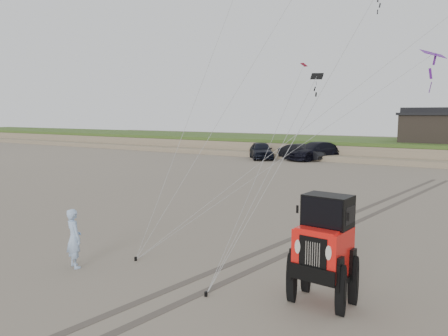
{
  "coord_description": "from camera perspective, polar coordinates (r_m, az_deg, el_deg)",
  "views": [
    {
      "loc": [
        7.15,
        -9.71,
        4.47
      ],
      "look_at": [
        -0.83,
        3.0,
        2.6
      ],
      "focal_mm": 35.0,
      "sensor_mm": 36.0,
      "label": 1
    }
  ],
  "objects": [
    {
      "name": "man",
      "position": [
        13.58,
        -19.0,
        -8.67
      ],
      "size": [
        0.74,
        0.6,
        1.74
      ],
      "primitive_type": "imported",
      "rotation": [
        0.0,
        0.0,
        2.8
      ],
      "color": "#92B4E2",
      "rests_on": "ground"
    },
    {
      "name": "ground",
      "position": [
        12.87,
        -4.1,
        -13.25
      ],
      "size": [
        160.0,
        160.0,
        0.0
      ],
      "primitive_type": "plane",
      "color": "#6B6054",
      "rests_on": "ground"
    },
    {
      "name": "truck_c",
      "position": [
        43.19,
        11.79,
        2.18
      ],
      "size": [
        4.89,
        6.49,
        1.75
      ],
      "primitive_type": "imported",
      "rotation": [
        0.0,
        0.0,
        -0.46
      ],
      "color": "black",
      "rests_on": "ground"
    },
    {
      "name": "kite_flock",
      "position": [
        19.98,
        20.65,
        18.23
      ],
      "size": [
        9.56,
        8.47,
        8.44
      ],
      "color": "#6FD225",
      "rests_on": "ground"
    },
    {
      "name": "stake_main",
      "position": [
        13.9,
        -11.47,
        -11.54
      ],
      "size": [
        0.08,
        0.08,
        0.12
      ],
      "primitive_type": "cylinder",
      "color": "black",
      "rests_on": "ground"
    },
    {
      "name": "dune_ridge",
      "position": [
        47.89,
        23.44,
        2.15
      ],
      "size": [
        160.0,
        14.25,
        1.73
      ],
      "color": "#7A6B54",
      "rests_on": "ground"
    },
    {
      "name": "stake_aux",
      "position": [
        11.19,
        -2.38,
        -16.13
      ],
      "size": [
        0.08,
        0.08,
        0.12
      ],
      "primitive_type": "cylinder",
      "color": "black",
      "rests_on": "ground"
    },
    {
      "name": "cabin",
      "position": [
        47.01,
        25.91,
        4.9
      ],
      "size": [
        6.4,
        5.4,
        3.35
      ],
      "color": "black",
      "rests_on": "dune_ridge"
    },
    {
      "name": "tire_tracks",
      "position": [
        18.98,
        15.54,
        -6.77
      ],
      "size": [
        5.22,
        29.74,
        0.01
      ],
      "color": "#4C443D",
      "rests_on": "ground"
    },
    {
      "name": "truck_a",
      "position": [
        43.51,
        4.87,
        2.31
      ],
      "size": [
        4.48,
        5.22,
        1.69
      ],
      "primitive_type": "imported",
      "rotation": [
        0.0,
        0.0,
        0.61
      ],
      "color": "black",
      "rests_on": "ground"
    },
    {
      "name": "jeep",
      "position": [
        10.71,
        12.78,
        -11.79
      ],
      "size": [
        2.89,
        5.76,
        2.07
      ],
      "primitive_type": null,
      "rotation": [
        0.0,
        0.0,
        -0.09
      ],
      "color": "red",
      "rests_on": "ground"
    },
    {
      "name": "truck_b",
      "position": [
        43.13,
        10.1,
        2.07
      ],
      "size": [
        4.84,
        2.42,
        1.53
      ],
      "primitive_type": "imported",
      "rotation": [
        0.0,
        0.0,
        1.39
      ],
      "color": "black",
      "rests_on": "ground"
    }
  ]
}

